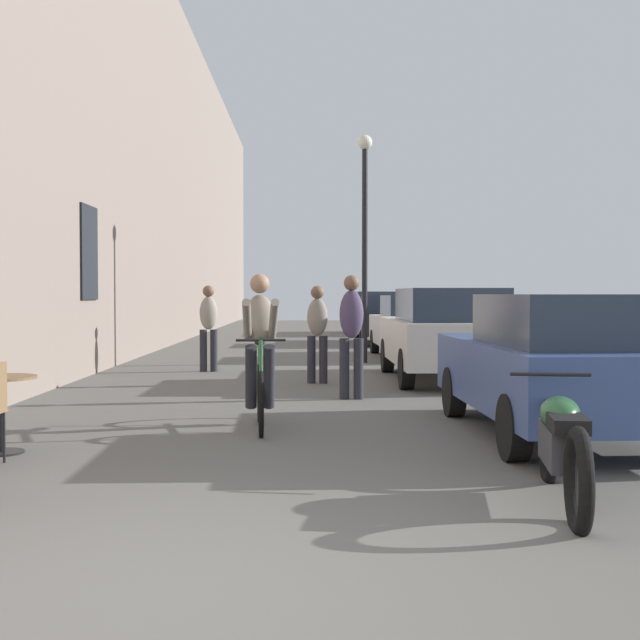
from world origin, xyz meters
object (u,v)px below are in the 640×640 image
at_px(cyclist_on_bicycle, 260,354).
at_px(parked_car_second, 445,333).
at_px(cafe_table_mid, 1,398).
at_px(street_lamp, 365,219).
at_px(parked_car_fourth, 387,318).
at_px(parked_car_fifth, 374,312).
at_px(parked_motorcycle, 562,445).
at_px(parked_car_third, 414,325).
at_px(pedestrian_mid, 317,328).
at_px(pedestrian_far, 209,323).
at_px(pedestrian_near, 351,329).
at_px(parked_car_nearest, 557,363).

bearing_deg(cyclist_on_bicycle, parked_car_second, 60.04).
bearing_deg(cafe_table_mid, street_lamp, 68.59).
xyz_separation_m(cafe_table_mid, cyclist_on_bicycle, (2.31, 1.56, 0.29)).
height_order(parked_car_second, parked_car_fourth, parked_car_second).
relative_size(parked_car_fifth, parked_motorcycle, 2.11).
relative_size(parked_car_second, parked_car_third, 1.08).
xyz_separation_m(pedestrian_mid, parked_car_fourth, (2.21, 11.24, -0.14)).
bearing_deg(pedestrian_far, parked_car_fourth, 64.77).
xyz_separation_m(parked_car_second, parked_car_fourth, (0.01, 10.83, -0.05)).
height_order(parked_car_second, parked_car_third, parked_car_second).
bearing_deg(parked_motorcycle, parked_car_fourth, 88.35).
relative_size(pedestrian_near, parked_car_third, 0.42).
relative_size(parked_car_nearest, parked_motorcycle, 1.96).
bearing_deg(cyclist_on_bicycle, parked_car_fifth, 82.26).
bearing_deg(pedestrian_far, pedestrian_near, -59.73).
xyz_separation_m(cafe_table_mid, pedestrian_far, (0.94, 8.35, 0.41)).
bearing_deg(pedestrian_mid, parked_car_fifth, 82.47).
bearing_deg(parked_car_fifth, parked_car_third, -89.97).
distance_m(pedestrian_near, pedestrian_far, 5.00).
height_order(pedestrian_far, parked_car_nearest, pedestrian_far).
distance_m(cyclist_on_bicycle, parked_car_third, 10.79).
relative_size(pedestrian_mid, pedestrian_far, 0.98).
height_order(street_lamp, parked_car_second, street_lamp).
xyz_separation_m(pedestrian_near, parked_car_nearest, (1.97, -3.20, -0.22)).
bearing_deg(parked_motorcycle, parked_car_nearest, 74.23).
height_order(pedestrian_near, pedestrian_mid, pedestrian_near).
relative_size(cafe_table_mid, parked_car_fourth, 0.17).
relative_size(cafe_table_mid, pedestrian_far, 0.44).
height_order(parked_car_nearest, parked_car_fourth, parked_car_fourth).
bearing_deg(parked_car_second, street_lamp, 106.58).
bearing_deg(cafe_table_mid, pedestrian_far, 83.56).
distance_m(cyclist_on_bicycle, parked_car_nearest, 3.20).
bearing_deg(cafe_table_mid, parked_car_fifth, 77.34).
height_order(cafe_table_mid, parked_car_third, parked_car_third).
height_order(pedestrian_far, parked_car_third, pedestrian_far).
distance_m(pedestrian_far, parked_car_third, 5.66).
relative_size(parked_car_nearest, parked_car_fifth, 0.93).
xyz_separation_m(parked_car_nearest, parked_car_third, (-0.11, 11.10, -0.01)).
bearing_deg(cafe_table_mid, pedestrian_near, 49.38).
bearing_deg(cyclist_on_bicycle, street_lamp, 78.73).
xyz_separation_m(street_lamp, parked_car_fifth, (1.25, 13.28, -2.29)).
bearing_deg(pedestrian_far, parked_car_third, 39.27).
bearing_deg(pedestrian_far, parked_car_fifth, 74.06).
distance_m(cyclist_on_bicycle, street_lamp, 9.28).
xyz_separation_m(pedestrian_mid, parked_car_second, (2.20, 0.41, -0.09)).
relative_size(pedestrian_far, parked_car_fifth, 0.37).
bearing_deg(street_lamp, cyclist_on_bicycle, -101.27).
bearing_deg(cyclist_on_bicycle, parked_motorcycle, -55.95).
bearing_deg(pedestrian_mid, parked_car_second, 10.44).
relative_size(pedestrian_mid, parked_car_fifth, 0.36).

